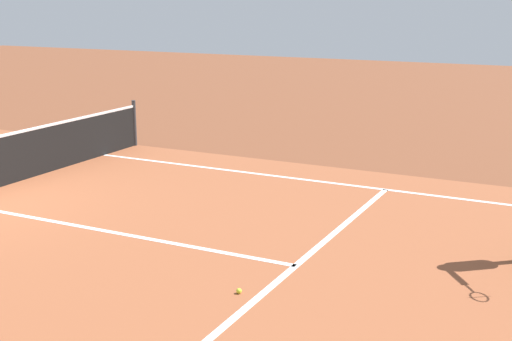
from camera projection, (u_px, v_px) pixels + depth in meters
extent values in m
cube|color=white|center=(362.00, 187.00, 12.73)|extent=(0.10, 11.89, 0.01)
cube|color=white|center=(296.00, 266.00, 8.97)|extent=(8.22, 0.10, 0.01)
cube|color=white|center=(100.00, 230.00, 10.36)|extent=(0.10, 6.40, 0.01)
cylinder|color=#33383D|center=(134.00, 123.00, 16.18)|extent=(0.09, 0.09, 1.07)
sphere|color=#CCE033|center=(239.00, 291.00, 8.12)|extent=(0.07, 0.07, 0.07)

